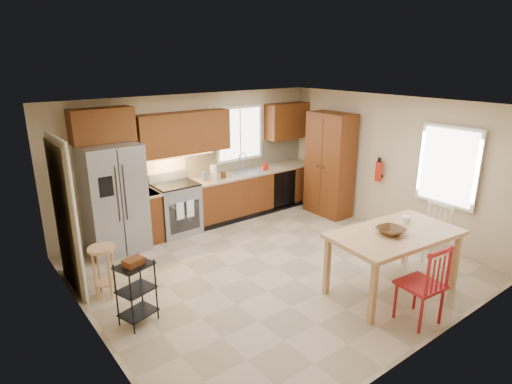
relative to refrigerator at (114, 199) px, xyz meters
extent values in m
plane|color=tan|center=(1.70, -2.12, -0.91)|extent=(5.50, 5.50, 0.00)
cube|color=silver|center=(1.70, -2.12, 1.59)|extent=(5.50, 5.00, 0.02)
cube|color=#CCB793|center=(1.70, 0.38, 0.34)|extent=(5.50, 0.02, 2.50)
cube|color=#CCB793|center=(1.70, -4.62, 0.34)|extent=(5.50, 0.02, 2.50)
cube|color=#CCB793|center=(-1.05, -2.12, 0.34)|extent=(0.02, 5.00, 2.50)
cube|color=#CCB793|center=(4.45, -2.12, 0.34)|extent=(0.02, 5.00, 2.50)
cube|color=gray|center=(0.00, 0.00, 0.00)|extent=(0.92, 0.75, 1.82)
cube|color=gray|center=(1.15, 0.06, -0.45)|extent=(0.76, 0.63, 0.92)
cube|color=#622F12|center=(0.60, 0.08, -0.46)|extent=(0.30, 0.60, 0.90)
cube|color=#622F12|center=(2.99, 0.08, -0.46)|extent=(2.92, 0.60, 0.90)
cube|color=black|center=(3.55, -0.22, -0.46)|extent=(0.60, 0.02, 0.78)
cube|color=beige|center=(2.99, 0.36, 0.27)|extent=(2.92, 0.03, 0.55)
cube|color=#642F10|center=(0.00, 0.20, 1.19)|extent=(1.00, 0.35, 0.55)
cube|color=#642F10|center=(1.45, 0.20, 0.92)|extent=(1.80, 0.35, 0.75)
cube|color=#642F10|center=(3.95, 0.20, 0.92)|extent=(1.00, 0.35, 0.75)
cube|color=white|center=(2.80, 0.35, 0.74)|extent=(1.12, 0.04, 1.12)
cube|color=gray|center=(2.80, 0.08, -0.05)|extent=(0.62, 0.46, 0.16)
cube|color=#FFBF66|center=(1.15, 0.17, 0.52)|extent=(1.60, 0.30, 0.01)
imported|color=red|center=(3.18, -0.02, 0.09)|extent=(0.09, 0.09, 0.19)
cylinder|color=white|center=(1.95, 0.03, 0.13)|extent=(0.12, 0.12, 0.28)
cylinder|color=gray|center=(1.75, 0.03, 0.08)|extent=(0.11, 0.11, 0.18)
cylinder|color=#513015|center=(2.15, 0.00, 0.06)|extent=(0.10, 0.10, 0.14)
cube|color=#622F12|center=(4.13, -0.93, 0.14)|extent=(0.50, 0.95, 2.10)
cylinder|color=red|center=(4.33, -1.98, 0.19)|extent=(0.12, 0.12, 0.36)
cube|color=white|center=(4.38, -3.27, 0.54)|extent=(0.04, 1.02, 1.32)
cube|color=#8C7A59|center=(-0.97, -0.82, 0.14)|extent=(0.04, 0.95, 2.10)
imported|color=#513015|center=(2.44, -3.63, -0.03)|extent=(0.39, 0.39, 0.09)
cylinder|color=white|center=(2.94, -3.52, 0.00)|extent=(0.16, 0.16, 0.17)
camera|label=1|loc=(-2.19, -6.73, 2.25)|focal=30.00mm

